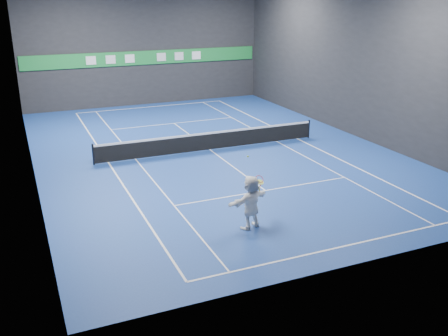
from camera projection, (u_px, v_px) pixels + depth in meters
name	position (u px, v px, depth m)	size (l,w,h in m)	color
ground	(210.00, 150.00, 27.00)	(26.00, 26.00, 0.00)	navy
wall_back	(145.00, 44.00, 36.78)	(18.00, 0.10, 9.00)	#232426
wall_front	(377.00, 124.00, 14.23)	(18.00, 0.10, 9.00)	#232426
wall_left	(22.00, 77.00, 22.16)	(0.10, 26.00, 9.00)	#232426
wall_right	(354.00, 58.00, 28.86)	(0.10, 26.00, 9.00)	#232426
baseline_near	(342.00, 247.00, 16.68)	(10.98, 0.08, 0.01)	white
baseline_far	(152.00, 107.00, 37.31)	(10.98, 0.08, 0.01)	white
sideline_doubles_left	(109.00, 163.00, 24.95)	(0.08, 23.78, 0.01)	white
sideline_doubles_right	(298.00, 139.00, 29.04)	(0.08, 23.78, 0.01)	white
sideline_singles_left	(136.00, 159.00, 25.47)	(0.06, 23.78, 0.01)	white
sideline_singles_right	(277.00, 142.00, 28.53)	(0.06, 23.78, 0.01)	white
service_line_near	(265.00, 190.00, 21.45)	(8.23, 0.06, 0.01)	white
service_line_far	(174.00, 123.00, 32.55)	(8.23, 0.06, 0.01)	white
center_service_line	(210.00, 150.00, 27.00)	(0.06, 12.80, 0.01)	white
player	(251.00, 202.00, 17.75)	(1.85, 0.59, 1.99)	white
tennis_ball	(248.00, 156.00, 17.18)	(0.07, 0.07, 0.07)	#C5F929
tennis_net	(210.00, 140.00, 26.82)	(12.50, 0.10, 1.07)	black
sponsor_banner	(146.00, 58.00, 37.06)	(17.64, 0.11, 1.00)	#1D8738
tennis_racket	(260.00, 181.00, 17.67)	(0.43, 0.35, 0.67)	red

